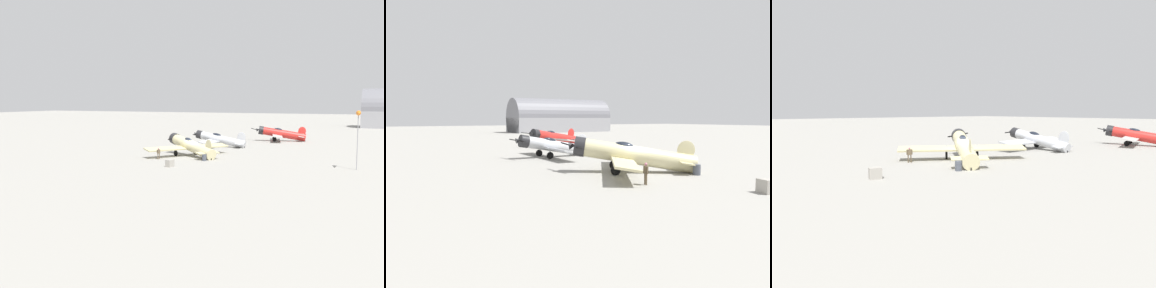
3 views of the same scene
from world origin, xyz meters
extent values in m
plane|color=gray|center=(0.00, 0.00, 0.00)|extent=(400.00, 400.00, 0.00)
cylinder|color=beige|center=(0.00, 0.00, 1.47)|extent=(6.92, 9.36, 3.06)
cylinder|color=#232326|center=(-2.66, -4.03, 2.20)|extent=(2.05, 1.89, 1.81)
cone|color=#232326|center=(-3.02, -4.57, 2.30)|extent=(0.95, 0.93, 0.78)
cube|color=black|center=(-3.10, -4.70, 2.30)|extent=(3.17, 0.32, 0.40)
ellipsoid|color=black|center=(-0.55, -0.84, 2.29)|extent=(1.62, 1.91, 0.93)
cube|color=#C6BC89|center=(-0.66, -1.01, 1.22)|extent=(12.35, 9.03, 0.46)
ellipsoid|color=beige|center=(2.33, 3.52, 1.95)|extent=(1.05, 1.51, 1.82)
cube|color=#C6BC89|center=(2.22, 3.36, 0.95)|extent=(3.44, 2.79, 0.26)
cylinder|color=#999BA0|center=(0.41, -2.44, 0.93)|extent=(0.14, 0.14, 1.07)
cylinder|color=black|center=(0.41, -2.44, 0.40)|extent=(0.61, 0.78, 0.80)
cylinder|color=#999BA0|center=(-2.40, -0.58, 0.93)|extent=(0.14, 0.14, 1.07)
cylinder|color=black|center=(-2.40, -0.58, 0.40)|extent=(0.61, 0.78, 0.80)
cylinder|color=black|center=(2.66, 4.03, 0.14)|extent=(0.24, 0.29, 0.28)
cylinder|color=#B7BABF|center=(-14.01, -0.70, 1.28)|extent=(1.36, 8.73, 2.85)
cylinder|color=#232326|center=(-14.00, -4.81, 2.02)|extent=(1.45, 1.15, 1.59)
cone|color=#232326|center=(-14.00, -5.46, 2.14)|extent=(0.61, 0.65, 0.69)
cube|color=black|center=(-14.00, -5.61, 2.14)|extent=(3.36, 0.79, 0.24)
ellipsoid|color=black|center=(-14.01, -1.56, 2.01)|extent=(0.76, 1.79, 0.97)
cube|color=#ADAFB5|center=(-14.01, -1.73, 1.10)|extent=(11.92, 1.97, 0.52)
ellipsoid|color=#B7BABF|center=(-14.02, 2.93, 1.79)|extent=(0.12, 1.79, 2.01)
cube|color=#ADAFB5|center=(-14.02, 2.73, 0.73)|extent=(3.40, 1.11, 0.29)
cylinder|color=#999BA0|center=(-12.43, -2.25, 0.86)|extent=(0.14, 0.14, 0.92)
cylinder|color=black|center=(-12.43, -2.25, 0.40)|extent=(0.20, 0.80, 0.80)
cylinder|color=#999BA0|center=(-15.58, -2.25, 0.86)|extent=(0.14, 0.14, 0.92)
cylinder|color=black|center=(-15.58, -2.25, 0.40)|extent=(0.20, 0.80, 0.80)
cylinder|color=black|center=(-14.02, 3.45, 0.14)|extent=(0.10, 0.28, 0.28)
cylinder|color=red|center=(-29.12, 6.57, 1.45)|extent=(3.73, 9.09, 2.87)
cylinder|color=#232326|center=(-28.07, 2.47, 2.10)|extent=(1.89, 1.52, 1.77)
cone|color=#232326|center=(-27.90, 1.84, 2.20)|extent=(0.83, 0.80, 0.76)
cube|color=black|center=(-27.87, 1.70, 2.20)|extent=(1.56, 2.90, 0.48)
ellipsoid|color=black|center=(-28.90, 5.71, 2.23)|extent=(1.18, 1.92, 0.93)
cube|color=#BCB7B2|center=(-28.86, 5.54, 1.19)|extent=(10.49, 4.37, 0.46)
cylinder|color=#999BA0|center=(-27.11, 5.44, 0.91)|extent=(0.14, 0.14, 1.03)
cylinder|color=black|center=(-27.11, 5.44, 0.40)|extent=(0.39, 0.82, 0.80)
cylinder|color=#999BA0|center=(-30.34, 4.61, 0.91)|extent=(0.14, 0.14, 1.03)
cylinder|color=black|center=(-30.34, 4.61, 0.40)|extent=(0.39, 0.82, 0.80)
cylinder|color=brown|center=(4.79, -3.02, 0.39)|extent=(0.11, 0.11, 0.78)
cylinder|color=brown|center=(4.53, -2.93, 0.39)|extent=(0.11, 0.11, 0.78)
cube|color=brown|center=(4.66, -2.97, 1.06)|extent=(0.47, 0.34, 0.55)
sphere|color=#B3687D|center=(4.66, -2.97, 1.45)|extent=(0.21, 0.21, 0.21)
cylinder|color=brown|center=(4.91, -3.06, 1.08)|extent=(0.08, 0.08, 0.52)
cylinder|color=brown|center=(4.42, -2.88, 1.08)|extent=(0.08, 0.08, 0.52)
cube|color=#9E998E|center=(10.43, 1.70, 0.44)|extent=(1.07, 0.93, 0.88)
cylinder|color=#474C56|center=(3.59, 3.42, 0.43)|extent=(0.61, 0.61, 0.87)
torus|color=#474C56|center=(3.59, 3.42, 0.61)|extent=(0.65, 0.65, 0.04)
torus|color=#474C56|center=(3.59, 3.42, 0.26)|extent=(0.65, 0.65, 0.04)
camera|label=1|loc=(59.08, 26.57, 8.26)|focal=42.14mm
camera|label=2|loc=(22.55, -18.72, 4.62)|focal=31.74mm
camera|label=3|loc=(20.09, 23.33, 5.17)|focal=28.27mm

